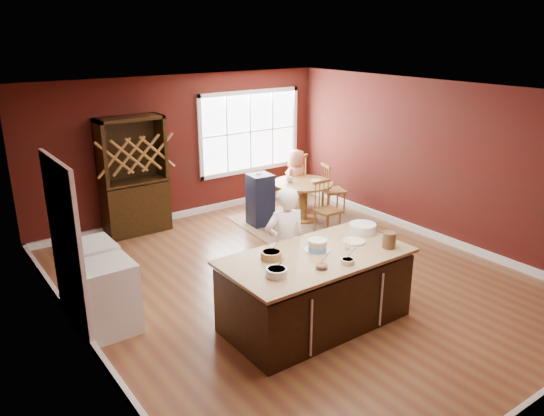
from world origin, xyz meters
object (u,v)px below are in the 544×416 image
(chair_north, at_px, (293,180))
(high_chair, at_px, (260,199))
(kitchen_island, at_px, (315,291))
(dining_table, at_px, (303,193))
(layer_cake, at_px, (317,245))
(washer, at_px, (109,297))
(dryer, at_px, (91,277))
(chair_south, at_px, (328,208))
(baker, at_px, (285,244))
(toddler, at_px, (259,181))
(seated_woman, at_px, (296,180))
(hutch, at_px, (134,176))
(chair_east, at_px, (334,188))

(chair_north, xyz_separation_m, high_chair, (-1.21, -0.56, -0.04))
(kitchen_island, height_order, chair_north, chair_north)
(dining_table, bearing_deg, layer_cake, -126.12)
(washer, distance_m, dryer, 0.64)
(dining_table, xyz_separation_m, high_chair, (-0.79, 0.27, -0.03))
(chair_south, bearing_deg, kitchen_island, -134.56)
(baker, relative_size, dryer, 1.73)
(washer, bearing_deg, high_chair, 29.02)
(toddler, bearing_deg, chair_north, 22.20)
(high_chair, bearing_deg, seated_woman, 19.08)
(kitchen_island, relative_size, baker, 1.45)
(dining_table, bearing_deg, chair_south, -96.79)
(hutch, bearing_deg, high_chair, -25.86)
(baker, relative_size, hutch, 0.76)
(washer, bearing_deg, layer_cake, -28.39)
(seated_woman, distance_m, washer, 5.11)
(high_chair, relative_size, toddler, 3.89)
(baker, height_order, toddler, baker)
(kitchen_island, xyz_separation_m, high_chair, (1.43, 3.27, 0.07))
(chair_south, xyz_separation_m, high_chair, (-0.69, 1.09, 0.02))
(kitchen_island, xyz_separation_m, baker, (0.08, 0.72, 0.35))
(kitchen_island, bearing_deg, seated_woman, 54.99)
(chair_east, distance_m, hutch, 3.81)
(chair_south, height_order, washer, chair_south)
(layer_cake, distance_m, chair_north, 4.53)
(baker, relative_size, seated_woman, 1.27)
(layer_cake, relative_size, toddler, 1.26)
(high_chair, bearing_deg, toddler, 68.51)
(chair_east, bearing_deg, hutch, 88.68)
(chair_north, relative_size, high_chair, 1.07)
(chair_east, bearing_deg, kitchen_island, 153.38)
(chair_north, height_order, dryer, chair_north)
(dining_table, bearing_deg, baker, -133.19)
(chair_east, bearing_deg, dining_table, 105.81)
(seated_woman, relative_size, dryer, 1.36)
(seated_woman, bearing_deg, baker, 35.55)
(chair_north, bearing_deg, kitchen_island, 29.84)
(high_chair, distance_m, washer, 4.06)
(baker, xyz_separation_m, washer, (-2.20, 0.58, -0.34))
(baker, height_order, high_chair, baker)
(chair_south, relative_size, seated_woman, 0.78)
(washer, bearing_deg, dryer, 90.00)
(dining_table, height_order, washer, washer)
(chair_east, relative_size, high_chair, 1.01)
(layer_cake, height_order, chair_east, layer_cake)
(kitchen_island, xyz_separation_m, chair_east, (2.97, 2.97, 0.07))
(chair_east, relative_size, hutch, 0.49)
(chair_south, xyz_separation_m, toddler, (-0.65, 1.18, 0.33))
(high_chair, distance_m, dryer, 3.79)
(high_chair, bearing_deg, layer_cake, -107.74)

